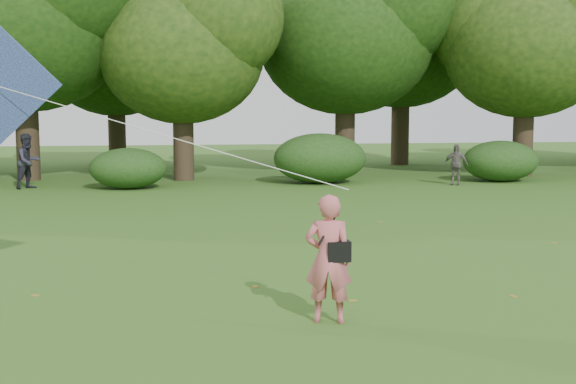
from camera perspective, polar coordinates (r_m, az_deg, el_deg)
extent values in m
plane|color=#265114|center=(9.33, 7.84, -10.46)|extent=(100.00, 100.00, 0.00)
imported|color=#CF6169|center=(9.24, 3.21, -5.28)|extent=(0.69, 0.55, 1.66)
imported|color=#262633|center=(26.71, -19.84, 2.30)|extent=(1.17, 1.17, 1.91)
imported|color=#665D5A|center=(27.08, 13.11, 2.12)|extent=(0.95, 0.74, 1.50)
cube|color=black|center=(9.22, 3.98, -4.68)|extent=(0.30, 0.20, 0.26)
cylinder|color=black|center=(9.12, 3.28, -2.75)|extent=(0.33, 0.14, 0.47)
cylinder|color=white|center=(9.88, -10.40, 4.62)|extent=(4.80, 2.22, 1.40)
cylinder|color=#3A2D1E|center=(29.98, -19.90, 4.56)|extent=(0.88, 0.88, 3.85)
ellipsoid|color=#1E3F11|center=(30.16, -20.20, 12.41)|extent=(8.00, 8.00, 6.80)
cylinder|color=#3A2D1E|center=(28.53, -8.26, 4.09)|extent=(0.80, 0.80, 3.15)
ellipsoid|color=#1E3F11|center=(28.60, -8.37, 10.78)|extent=(6.40, 6.40, 5.44)
cylinder|color=#3A2D1E|center=(31.48, 4.52, 4.83)|extent=(0.86, 0.86, 3.67)
ellipsoid|color=#1E3F11|center=(31.61, 4.59, 11.96)|extent=(7.60, 7.60, 6.46)
cylinder|color=#3A2D1E|center=(31.65, 18.08, 4.32)|extent=(0.83, 0.83, 3.43)
ellipsoid|color=#1E3F11|center=(31.74, 18.31, 10.80)|extent=(6.80, 6.80, 5.78)
cylinder|color=#3A2D1E|center=(36.09, -13.36, 4.74)|extent=(0.84, 0.84, 3.50)
ellipsoid|color=#1E3F11|center=(36.18, -13.51, 10.56)|extent=(7.00, 7.00, 5.95)
cylinder|color=#3A2D1E|center=(36.92, 8.85, 5.27)|extent=(0.90, 0.90, 4.02)
ellipsoid|color=#1E3F11|center=(37.08, 8.97, 11.71)|extent=(7.80, 7.80, 6.63)
ellipsoid|color=#264919|center=(25.71, -12.52, 1.83)|extent=(2.66, 2.09, 1.42)
ellipsoid|color=#264919|center=(27.07, 2.53, 2.68)|extent=(3.50, 2.75, 1.88)
ellipsoid|color=#264919|center=(28.92, 16.44, 2.36)|extent=(2.94, 2.31, 1.58)
cube|color=olive|center=(17.83, 7.32, -2.32)|extent=(0.14, 0.14, 0.01)
cube|color=olive|center=(11.15, 17.35, -7.86)|extent=(0.11, 0.14, 0.01)
cube|color=olive|center=(11.22, -2.61, -7.48)|extent=(0.11, 0.14, 0.01)
cube|color=olive|center=(11.31, -19.33, -7.72)|extent=(0.14, 0.13, 0.01)
cube|color=olive|center=(10.45, 5.13, -8.54)|extent=(0.12, 0.08, 0.01)
cube|color=olive|center=(15.80, 20.28, -3.80)|extent=(0.14, 0.14, 0.01)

